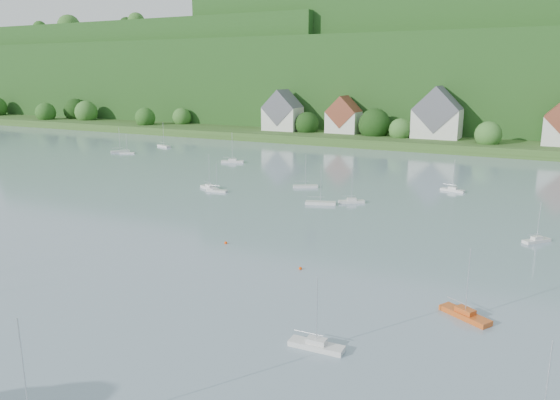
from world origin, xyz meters
The scene contains 10 objects.
far_shore_strip centered at (0.00, 200.00, 1.50)m, with size 600.00×60.00×3.00m, color #32501E.
forested_ridge centered at (0.39, 268.57, 22.89)m, with size 620.00×181.22×69.89m.
village_building_0 centered at (-55.00, 187.00, 9.51)m, with size 14.00×10.40×16.00m.
village_building_1 centered at (-30.00, 189.00, 8.75)m, with size 12.00×9.36×14.00m.
village_building_2 centered at (5.00, 188.00, 10.27)m, with size 16.00×11.44×18.00m.
near_sailboat_3 centered at (23.76, 37.70, 0.41)m, with size 5.35×1.68×7.16m.
near_sailboat_5 centered at (35.20, 50.85, 0.43)m, with size 5.75×4.26×7.72m.
mooring_buoy_2 centered at (13.64, 55.94, 0.00)m, with size 0.44×0.44×0.44m, color #FC4000.
mooring_buoy_3 centered at (-1.05, 60.71, 0.00)m, with size 0.45×0.45×0.45m, color #FC4000.
far_sailboat_cluster centered at (9.29, 116.54, 0.37)m, with size 188.02×64.40×8.71m.
Camera 1 is at (41.44, -4.54, 25.23)m, focal length 34.31 mm.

